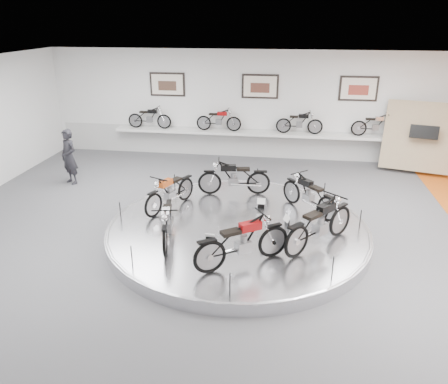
# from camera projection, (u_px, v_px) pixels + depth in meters

# --- Properties ---
(floor) EXTENTS (16.00, 16.00, 0.00)m
(floor) POSITION_uv_depth(u_px,v_px,m) (236.00, 242.00, 10.60)
(floor) COLOR #4D4D4F
(floor) RESTS_ON ground
(ceiling) EXTENTS (16.00, 16.00, 0.00)m
(ceiling) POSITION_uv_depth(u_px,v_px,m) (238.00, 72.00, 9.10)
(ceiling) COLOR white
(ceiling) RESTS_ON wall_back
(wall_back) EXTENTS (16.00, 0.00, 16.00)m
(wall_back) POSITION_uv_depth(u_px,v_px,m) (260.00, 105.00, 16.27)
(wall_back) COLOR white
(wall_back) RESTS_ON floor
(dado_band) EXTENTS (15.68, 0.04, 1.10)m
(dado_band) POSITION_uv_depth(u_px,v_px,m) (258.00, 143.00, 16.79)
(dado_band) COLOR #BCBCBA
(dado_band) RESTS_ON floor
(display_platform) EXTENTS (6.40, 6.40, 0.30)m
(display_platform) POSITION_uv_depth(u_px,v_px,m) (238.00, 231.00, 10.81)
(display_platform) COLOR silver
(display_platform) RESTS_ON floor
(platform_rim) EXTENTS (6.40, 6.40, 0.10)m
(platform_rim) POSITION_uv_depth(u_px,v_px,m) (238.00, 226.00, 10.77)
(platform_rim) COLOR #B2B2BA
(platform_rim) RESTS_ON display_platform
(shelf) EXTENTS (11.00, 0.55, 0.10)m
(shelf) POSITION_uv_depth(u_px,v_px,m) (258.00, 134.00, 16.37)
(shelf) COLOR silver
(shelf) RESTS_ON wall_back
(poster_left) EXTENTS (1.35, 0.06, 0.88)m
(poster_left) POSITION_uv_depth(u_px,v_px,m) (167.00, 84.00, 16.45)
(poster_left) COLOR white
(poster_left) RESTS_ON wall_back
(poster_center) EXTENTS (1.35, 0.06, 0.88)m
(poster_center) POSITION_uv_depth(u_px,v_px,m) (260.00, 86.00, 15.97)
(poster_center) COLOR white
(poster_center) RESTS_ON wall_back
(poster_right) EXTENTS (1.35, 0.06, 0.88)m
(poster_right) POSITION_uv_depth(u_px,v_px,m) (359.00, 89.00, 15.49)
(poster_right) COLOR white
(poster_right) RESTS_ON wall_back
(display_panel) EXTENTS (2.56, 1.52, 2.30)m
(display_panel) POSITION_uv_depth(u_px,v_px,m) (420.00, 137.00, 14.95)
(display_panel) COLOR tan
(display_panel) RESTS_ON floor
(shelf_bike_a) EXTENTS (1.22, 0.43, 0.73)m
(shelf_bike_a) POSITION_uv_depth(u_px,v_px,m) (150.00, 119.00, 16.79)
(shelf_bike_a) COLOR black
(shelf_bike_a) RESTS_ON shelf
(shelf_bike_b) EXTENTS (1.22, 0.43, 0.73)m
(shelf_bike_b) POSITION_uv_depth(u_px,v_px,m) (219.00, 121.00, 16.42)
(shelf_bike_b) COLOR maroon
(shelf_bike_b) RESTS_ON shelf
(shelf_bike_c) EXTENTS (1.22, 0.43, 0.73)m
(shelf_bike_c) POSITION_uv_depth(u_px,v_px,m) (299.00, 124.00, 16.00)
(shelf_bike_c) COLOR black
(shelf_bike_c) RESTS_ON shelf
(shelf_bike_d) EXTENTS (1.22, 0.43, 0.73)m
(shelf_bike_d) POSITION_uv_depth(u_px,v_px,m) (376.00, 127.00, 15.63)
(shelf_bike_d) COLOR silver
(shelf_bike_d) RESTS_ON shelf
(bike_a) EXTENTS (1.57, 1.65, 0.99)m
(bike_a) POSITION_uv_depth(u_px,v_px,m) (309.00, 194.00, 11.33)
(bike_a) COLOR black
(bike_a) RESTS_ON display_platform
(bike_b) EXTENTS (1.83, 0.87, 1.03)m
(bike_b) POSITION_uv_depth(u_px,v_px,m) (234.00, 177.00, 12.45)
(bike_b) COLOR black
(bike_b) RESTS_ON display_platform
(bike_c) EXTENTS (1.23, 1.77, 0.99)m
(bike_c) POSITION_uv_depth(u_px,v_px,m) (170.00, 191.00, 11.54)
(bike_c) COLOR #BF4B15
(bike_c) RESTS_ON display_platform
(bike_d) EXTENTS (0.88, 1.71, 0.96)m
(bike_d) POSITION_uv_depth(u_px,v_px,m) (167.00, 222.00, 9.85)
(bike_d) COLOR silver
(bike_d) RESTS_ON display_platform
(bike_e) EXTENTS (1.89, 1.58, 1.09)m
(bike_e) POSITION_uv_depth(u_px,v_px,m) (243.00, 241.00, 8.87)
(bike_e) COLOR maroon
(bike_e) RESTS_ON display_platform
(bike_f) EXTENTS (1.77, 1.89, 1.13)m
(bike_f) POSITION_uv_depth(u_px,v_px,m) (320.00, 223.00, 9.59)
(bike_f) COLOR black
(bike_f) RESTS_ON display_platform
(visitor) EXTENTS (0.78, 0.70, 1.79)m
(visitor) POSITION_uv_depth(u_px,v_px,m) (69.00, 157.00, 14.00)
(visitor) COLOR black
(visitor) RESTS_ON floor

